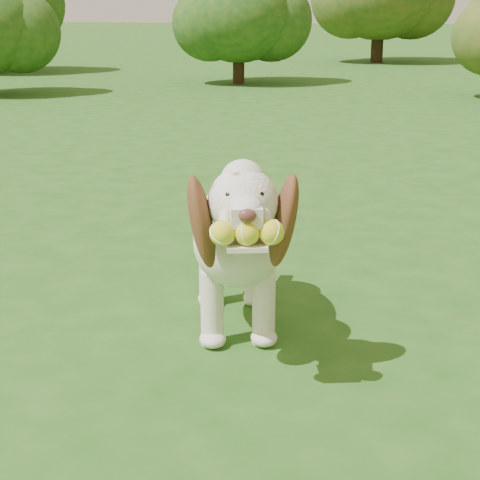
# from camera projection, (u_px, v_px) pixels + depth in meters

# --- Properties ---
(ground) EXTENTS (80.00, 80.00, 0.00)m
(ground) POSITION_uv_depth(u_px,v_px,m) (212.00, 347.00, 2.81)
(ground) COLOR #1F4E16
(ground) RESTS_ON ground
(dog) EXTENTS (0.53, 1.08, 0.71)m
(dog) POSITION_uv_depth(u_px,v_px,m) (236.00, 233.00, 2.84)
(dog) COLOR silver
(dog) RESTS_ON ground
(shrub_b) EXTENTS (1.59, 1.59, 1.65)m
(shrub_b) POSITION_uv_depth(u_px,v_px,m) (239.00, 14.00, 11.31)
(shrub_b) COLOR #382314
(shrub_b) RESTS_ON ground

